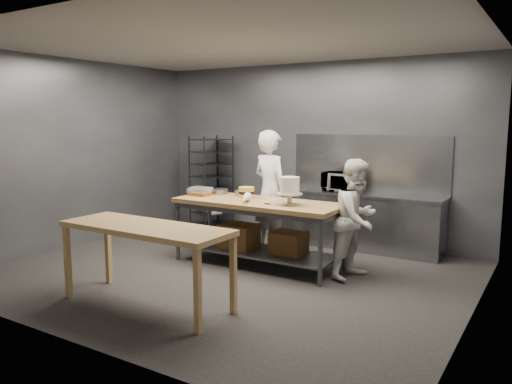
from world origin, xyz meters
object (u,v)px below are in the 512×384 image
at_px(work_table, 258,225).
at_px(near_counter, 146,233).
at_px(microwave, 341,182).
at_px(chef_right, 357,219).
at_px(chef_behind, 271,192).
at_px(layer_cake, 246,193).
at_px(frosted_cake_stand, 290,187).
at_px(speed_rack, 211,184).

distance_m(work_table, near_counter, 1.99).
bearing_deg(microwave, chef_right, -60.27).
xyz_separation_m(near_counter, chef_behind, (0.02, 2.67, 0.13)).
height_order(near_counter, chef_right, chef_right).
bearing_deg(layer_cake, chef_behind, 83.80).
xyz_separation_m(chef_behind, layer_cake, (-0.06, -0.58, 0.06)).
bearing_deg(chef_right, frosted_cake_stand, 120.61).
distance_m(work_table, speed_rack, 2.56).
xyz_separation_m(chef_behind, chef_right, (1.59, -0.51, -0.17)).
distance_m(near_counter, chef_behind, 2.68).
distance_m(chef_behind, frosted_cake_stand, 1.11).
bearing_deg(near_counter, speed_rack, 116.60).
height_order(chef_right, microwave, chef_right).
bearing_deg(frosted_cake_stand, work_table, 170.77).
relative_size(near_counter, chef_right, 1.29).
bearing_deg(layer_cake, microwave, 61.73).
xyz_separation_m(microwave, frosted_cake_stand, (-0.00, -1.73, 0.11)).
xyz_separation_m(chef_right, frosted_cake_stand, (-0.83, -0.28, 0.38)).
height_order(chef_behind, microwave, chef_behind).
bearing_deg(frosted_cake_stand, microwave, 89.84).
bearing_deg(chef_behind, layer_cake, 102.93).
distance_m(speed_rack, chef_behind, 1.99).
relative_size(work_table, layer_cake, 10.70).
bearing_deg(microwave, chef_behind, -128.78).
bearing_deg(microwave, layer_cake, -118.27).
distance_m(speed_rack, microwave, 2.55).
bearing_deg(work_table, speed_rack, 141.97).
xyz_separation_m(work_table, frosted_cake_stand, (0.53, -0.09, 0.59)).
relative_size(chef_right, frosted_cake_stand, 4.12).
bearing_deg(chef_right, chef_behind, 84.03).
bearing_deg(chef_behind, near_counter, 108.75).
xyz_separation_m(microwave, layer_cake, (-0.82, -1.52, -0.05)).
relative_size(work_table, microwave, 4.43).
bearing_deg(frosted_cake_stand, layer_cake, 165.41).
relative_size(microwave, layer_cake, 2.42).
height_order(chef_right, frosted_cake_stand, chef_right).
height_order(chef_right, layer_cake, chef_right).
xyz_separation_m(chef_behind, frosted_cake_stand, (0.75, -0.79, 0.21)).
relative_size(chef_behind, microwave, 3.48).
height_order(near_counter, frosted_cake_stand, frosted_cake_stand).
xyz_separation_m(chef_right, microwave, (-0.83, 1.45, 0.28)).
xyz_separation_m(speed_rack, frosted_cake_stand, (2.54, -1.65, 0.30)).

